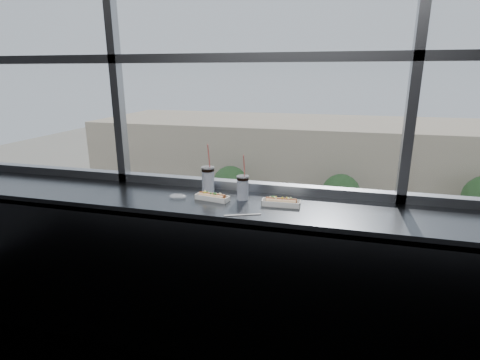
% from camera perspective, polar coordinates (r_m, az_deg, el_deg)
% --- Properties ---
extents(wall_back_lower, '(6.00, 0.00, 6.00)m').
position_cam_1_polar(wall_back_lower, '(2.89, 1.42, -11.99)').
color(wall_back_lower, black).
rests_on(wall_back_lower, ground).
extents(window_glass, '(6.00, 0.00, 6.00)m').
position_cam_1_polar(window_glass, '(2.60, 1.83, 24.76)').
color(window_glass, silver).
rests_on(window_glass, ground).
extents(window_mullions, '(6.00, 0.08, 2.40)m').
position_cam_1_polar(window_mullions, '(2.58, 1.72, 24.83)').
color(window_mullions, gray).
rests_on(window_mullions, ground).
extents(counter, '(6.00, 0.55, 0.06)m').
position_cam_1_polar(counter, '(2.43, -0.01, -4.08)').
color(counter, '#4C5056').
rests_on(counter, ground).
extents(counter_fascia, '(6.00, 0.04, 1.04)m').
position_cam_1_polar(counter_fascia, '(2.45, -1.62, -17.63)').
color(counter_fascia, '#4C5056').
rests_on(counter_fascia, ground).
extents(hotdog_tray_left, '(0.24, 0.11, 0.06)m').
position_cam_1_polar(hotdog_tray_left, '(2.46, -4.25, -2.55)').
color(hotdog_tray_left, white).
rests_on(hotdog_tray_left, counter).
extents(hotdog_tray_right, '(0.24, 0.09, 0.06)m').
position_cam_1_polar(hotdog_tray_right, '(2.37, 6.30, -3.35)').
color(hotdog_tray_right, white).
rests_on(hotdog_tray_right, counter).
extents(soda_cup_left, '(0.09, 0.09, 0.34)m').
position_cam_1_polar(soda_cup_left, '(2.61, -4.90, 0.27)').
color(soda_cup_left, white).
rests_on(soda_cup_left, counter).
extents(soda_cup_right, '(0.08, 0.08, 0.30)m').
position_cam_1_polar(soda_cup_right, '(2.45, 0.42, -0.99)').
color(soda_cup_right, white).
rests_on(soda_cup_right, counter).
extents(loose_straw, '(0.21, 0.09, 0.01)m').
position_cam_1_polar(loose_straw, '(2.20, 0.42, -5.33)').
color(loose_straw, white).
rests_on(loose_straw, counter).
extents(wrapper, '(0.11, 0.08, 0.03)m').
position_cam_1_polar(wrapper, '(2.53, -9.45, -2.44)').
color(wrapper, silver).
rests_on(wrapper, counter).
extents(plaza_ground, '(120.00, 120.00, 0.00)m').
position_cam_1_polar(plaza_ground, '(47.76, 13.62, -0.12)').
color(plaza_ground, gray).
rests_on(plaza_ground, ground).
extents(street_asphalt, '(80.00, 10.00, 0.06)m').
position_cam_1_polar(street_asphalt, '(25.91, 11.96, -14.16)').
color(street_asphalt, black).
rests_on(street_asphalt, plaza_ground).
extents(far_sidewalk, '(80.00, 6.00, 0.04)m').
position_cam_1_polar(far_sidewalk, '(33.10, 12.78, -7.32)').
color(far_sidewalk, gray).
rests_on(far_sidewalk, plaza_ground).
extents(far_building, '(50.00, 14.00, 8.00)m').
position_cam_1_polar(far_building, '(41.45, 13.74, 3.15)').
color(far_building, '#BCA98B').
rests_on(far_building, plaza_ground).
extents(car_near_b, '(2.55, 5.82, 1.92)m').
position_cam_1_polar(car_near_b, '(23.85, -10.54, -14.16)').
color(car_near_b, black).
rests_on(car_near_b, street_asphalt).
extents(car_near_d, '(2.59, 5.84, 1.92)m').
position_cam_1_polar(car_near_d, '(23.01, 31.18, -17.66)').
color(car_near_d, silver).
rests_on(car_near_d, street_asphalt).
extents(car_near_c, '(3.08, 5.92, 1.89)m').
position_cam_1_polar(car_near_c, '(22.01, 15.98, -17.42)').
color(car_near_c, '#A23F05').
rests_on(car_near_c, street_asphalt).
extents(car_near_a, '(2.55, 6.01, 1.99)m').
position_cam_1_polar(car_near_a, '(27.00, -23.25, -11.42)').
color(car_near_a, '#ABB1C5').
rests_on(car_near_a, street_asphalt).
extents(car_far_a, '(3.08, 6.47, 2.10)m').
position_cam_1_polar(car_far_a, '(30.99, -7.08, -6.48)').
color(car_far_a, black).
rests_on(car_far_a, street_asphalt).
extents(car_far_c, '(3.36, 6.75, 2.17)m').
position_cam_1_polar(car_far_c, '(30.54, 32.38, -9.28)').
color(car_far_c, silver).
rests_on(car_far_c, street_asphalt).
extents(pedestrian_b, '(0.99, 0.74, 2.22)m').
position_cam_1_polar(pedestrian_b, '(33.34, 9.82, -4.87)').
color(pedestrian_b, '#66605B').
rests_on(pedestrian_b, far_sidewalk).
extents(pedestrian_c, '(0.62, 0.82, 1.86)m').
position_cam_1_polar(pedestrian_c, '(33.77, 24.83, -6.24)').
color(pedestrian_c, '#66605B').
rests_on(pedestrian_c, far_sidewalk).
extents(pedestrian_d, '(0.93, 0.70, 2.10)m').
position_cam_1_polar(pedestrian_d, '(33.66, 30.62, -6.89)').
color(pedestrian_d, '#66605B').
rests_on(pedestrian_d, far_sidewalk).
extents(pedestrian_a, '(0.65, 0.86, 1.94)m').
position_cam_1_polar(pedestrian_a, '(33.57, 1.22, -4.74)').
color(pedestrian_a, '#66605B').
rests_on(pedestrian_a, far_sidewalk).
extents(tree_left, '(3.22, 3.22, 5.03)m').
position_cam_1_polar(tree_left, '(33.17, -1.48, -0.62)').
color(tree_left, '#47382B').
rests_on(tree_left, far_sidewalk).
extents(tree_center, '(3.16, 3.16, 4.94)m').
position_cam_1_polar(tree_center, '(31.94, 15.09, -1.95)').
color(tree_center, '#47382B').
rests_on(tree_center, far_sidewalk).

